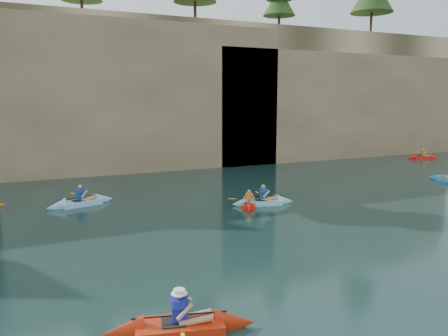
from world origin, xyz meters
name	(u,v)px	position (x,y,z in m)	size (l,w,h in m)	color
ground	(240,300)	(0.00, 0.00, 0.00)	(160.00, 160.00, 0.00)	black
cliff	(88,92)	(0.00, 30.00, 6.00)	(70.00, 16.00, 12.00)	tan
cliff_slab_center	(129,95)	(2.00, 22.60, 5.70)	(24.00, 2.40, 11.40)	tan
cliff_slab_east	(345,104)	(22.00, 22.60, 4.92)	(26.00, 2.40, 9.84)	tan
sea_cave_center	(45,156)	(-4.00, 21.95, 1.60)	(3.50, 1.00, 3.20)	black
sea_cave_east	(231,138)	(10.00, 21.95, 2.25)	(5.00, 1.00, 4.50)	black
main_kayaker	(180,326)	(-2.04, -0.95, 0.18)	(3.72, 2.40, 1.35)	red
kayaker_ltblue_near	(263,202)	(5.93, 9.27, 0.16)	(3.41, 2.53, 1.31)	#98E6FF
kayaker_red_far	(249,204)	(5.11, 9.28, 0.13)	(1.96, 2.88, 1.07)	red
kayaker_ltblue_mid	(81,202)	(-2.72, 12.99, 0.17)	(3.62, 2.55, 1.35)	#98CFFF
kayaker_extra_east	(423,157)	(28.00, 18.69, 0.14)	(3.00, 2.10, 1.12)	red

